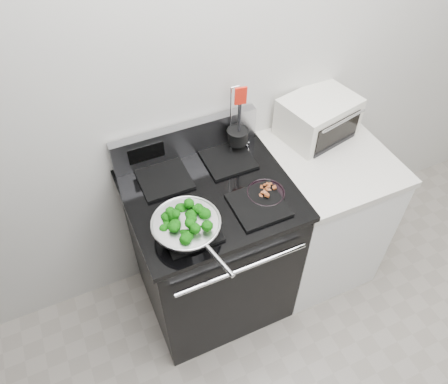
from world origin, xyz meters
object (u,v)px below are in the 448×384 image
skillet (187,226)px  toaster_oven (318,117)px  gas_range (212,249)px  utensil_holder (238,139)px  bacon_plate (266,192)px

skillet → toaster_oven: bearing=10.2°
gas_range → utensil_holder: utensil_holder is taller
utensil_holder → toaster_oven: (0.46, -0.02, 0.01)m
gas_range → toaster_oven: (0.71, 0.19, 0.54)m
skillet → toaster_oven: size_ratio=1.09×
skillet → utensil_holder: (0.43, 0.40, 0.02)m
bacon_plate → skillet: bearing=-171.3°
gas_range → utensil_holder: bearing=41.3°
utensil_holder → toaster_oven: 0.46m
skillet → bacon_plate: size_ratio=2.61×
gas_range → toaster_oven: 0.92m
toaster_oven → gas_range: bearing=-177.2°
skillet → toaster_oven: (0.90, 0.38, 0.03)m
skillet → utensil_holder: bearing=30.2°
skillet → utensil_holder: 0.59m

